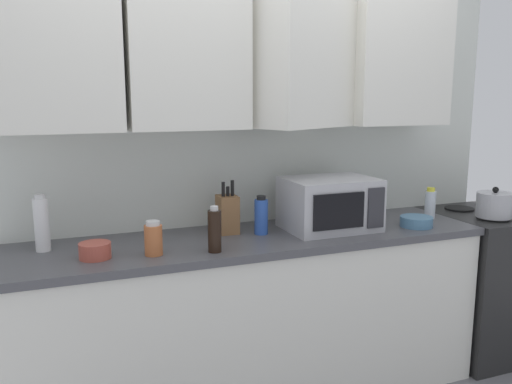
{
  "coord_description": "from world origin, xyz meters",
  "views": [
    {
      "loc": [
        -0.95,
        -2.78,
        1.62
      ],
      "look_at": [
        0.03,
        -0.25,
        1.12
      ],
      "focal_mm": 37.1,
      "sensor_mm": 36.0,
      "label": 1
    }
  ],
  "objects_px": {
    "bottle_white_jar": "(42,224)",
    "bottle_spice_jar": "(153,239)",
    "knife_block": "(227,214)",
    "kettle": "(494,205)",
    "bottle_soy_dark": "(215,230)",
    "microwave": "(330,204)",
    "bottle_blue_cleaner": "(261,216)",
    "bowl_ceramic_small": "(416,222)",
    "bottle_clear_tall": "(430,204)",
    "stove_range": "(491,280)",
    "bowl_mixing_large": "(95,251)"
  },
  "relations": [
    {
      "from": "bowl_ceramic_small",
      "to": "kettle",
      "type": "bearing_deg",
      "value": -1.52
    },
    {
      "from": "microwave",
      "to": "knife_block",
      "type": "relative_size",
      "value": 1.7
    },
    {
      "from": "microwave",
      "to": "bottle_spice_jar",
      "type": "distance_m",
      "value": 0.99
    },
    {
      "from": "kettle",
      "to": "bottle_clear_tall",
      "type": "distance_m",
      "value": 0.38
    },
    {
      "from": "stove_range",
      "to": "bottle_clear_tall",
      "type": "relative_size",
      "value": 4.91
    },
    {
      "from": "bottle_white_jar",
      "to": "bottle_soy_dark",
      "type": "bearing_deg",
      "value": -22.45
    },
    {
      "from": "bottle_soy_dark",
      "to": "bowl_ceramic_small",
      "type": "distance_m",
      "value": 1.19
    },
    {
      "from": "kettle",
      "to": "bottle_soy_dark",
      "type": "bearing_deg",
      "value": -178.58
    },
    {
      "from": "microwave",
      "to": "bowl_mixing_large",
      "type": "distance_m",
      "value": 1.24
    },
    {
      "from": "stove_range",
      "to": "bottle_spice_jar",
      "type": "bearing_deg",
      "value": -176.63
    },
    {
      "from": "microwave",
      "to": "bottle_blue_cleaner",
      "type": "height_order",
      "value": "microwave"
    },
    {
      "from": "stove_range",
      "to": "bottle_spice_jar",
      "type": "relative_size",
      "value": 5.75
    },
    {
      "from": "bottle_clear_tall",
      "to": "bowl_mixing_large",
      "type": "xyz_separation_m",
      "value": [
        -1.91,
        -0.09,
        -0.05
      ]
    },
    {
      "from": "stove_range",
      "to": "bottle_white_jar",
      "type": "height_order",
      "value": "bottle_white_jar"
    },
    {
      "from": "microwave",
      "to": "bottle_white_jar",
      "type": "relative_size",
      "value": 1.78
    },
    {
      "from": "microwave",
      "to": "bottle_spice_jar",
      "type": "bearing_deg",
      "value": -172.41
    },
    {
      "from": "bottle_spice_jar",
      "to": "bottle_blue_cleaner",
      "type": "relative_size",
      "value": 0.78
    },
    {
      "from": "knife_block",
      "to": "bottle_soy_dark",
      "type": "relative_size",
      "value": 1.3
    },
    {
      "from": "stove_range",
      "to": "bowl_ceramic_small",
      "type": "bearing_deg",
      "value": -170.0
    },
    {
      "from": "bottle_soy_dark",
      "to": "knife_block",
      "type": "bearing_deg",
      "value": 61.91
    },
    {
      "from": "knife_block",
      "to": "bowl_mixing_large",
      "type": "bearing_deg",
      "value": -163.21
    },
    {
      "from": "kettle",
      "to": "microwave",
      "type": "bearing_deg",
      "value": 172.03
    },
    {
      "from": "microwave",
      "to": "bottle_white_jar",
      "type": "height_order",
      "value": "microwave"
    },
    {
      "from": "microwave",
      "to": "bottle_blue_cleaner",
      "type": "relative_size",
      "value": 2.35
    },
    {
      "from": "kettle",
      "to": "microwave",
      "type": "relative_size",
      "value": 0.42
    },
    {
      "from": "knife_block",
      "to": "bottle_blue_cleaner",
      "type": "xyz_separation_m",
      "value": [
        0.16,
        -0.09,
        -0.01
      ]
    },
    {
      "from": "kettle",
      "to": "bottle_white_jar",
      "type": "height_order",
      "value": "bottle_white_jar"
    },
    {
      "from": "bottle_white_jar",
      "to": "bottle_soy_dark",
      "type": "distance_m",
      "value": 0.8
    },
    {
      "from": "microwave",
      "to": "bottle_spice_jar",
      "type": "relative_size",
      "value": 3.03
    },
    {
      "from": "bottle_soy_dark",
      "to": "bowl_ceramic_small",
      "type": "xyz_separation_m",
      "value": [
        1.18,
        0.06,
        -0.07
      ]
    },
    {
      "from": "bottle_clear_tall",
      "to": "bowl_ceramic_small",
      "type": "distance_m",
      "value": 0.24
    },
    {
      "from": "microwave",
      "to": "bowl_mixing_large",
      "type": "relative_size",
      "value": 3.39
    },
    {
      "from": "microwave",
      "to": "bowl_ceramic_small",
      "type": "relative_size",
      "value": 2.7
    },
    {
      "from": "bottle_white_jar",
      "to": "bottle_spice_jar",
      "type": "bearing_deg",
      "value": -28.2
    },
    {
      "from": "microwave",
      "to": "knife_block",
      "type": "distance_m",
      "value": 0.56
    },
    {
      "from": "bottle_white_jar",
      "to": "bottle_blue_cleaner",
      "type": "bearing_deg",
      "value": -4.52
    },
    {
      "from": "knife_block",
      "to": "bottle_white_jar",
      "type": "bearing_deg",
      "value": -179.94
    },
    {
      "from": "knife_block",
      "to": "stove_range",
      "type": "bearing_deg",
      "value": -4.14
    },
    {
      "from": "bottle_white_jar",
      "to": "bowl_ceramic_small",
      "type": "distance_m",
      "value": 1.95
    },
    {
      "from": "bottle_soy_dark",
      "to": "bottle_blue_cleaner",
      "type": "relative_size",
      "value": 1.06
    },
    {
      "from": "bottle_blue_cleaner",
      "to": "bottle_spice_jar",
      "type": "bearing_deg",
      "value": -164.24
    },
    {
      "from": "bottle_white_jar",
      "to": "kettle",
      "type": "bearing_deg",
      "value": -6.11
    },
    {
      "from": "bottle_white_jar",
      "to": "bottle_clear_tall",
      "type": "xyz_separation_m",
      "value": [
        2.12,
        -0.12,
        -0.04
      ]
    },
    {
      "from": "bottle_clear_tall",
      "to": "bowl_mixing_large",
      "type": "distance_m",
      "value": 1.91
    },
    {
      "from": "microwave",
      "to": "bottle_soy_dark",
      "type": "xyz_separation_m",
      "value": [
        -0.71,
        -0.19,
        -0.04
      ]
    },
    {
      "from": "kettle",
      "to": "knife_block",
      "type": "xyz_separation_m",
      "value": [
        -1.56,
        0.27,
        0.02
      ]
    },
    {
      "from": "bottle_white_jar",
      "to": "bottle_spice_jar",
      "type": "height_order",
      "value": "bottle_white_jar"
    },
    {
      "from": "knife_block",
      "to": "bottle_clear_tall",
      "type": "relative_size",
      "value": 1.52
    },
    {
      "from": "bottle_blue_cleaner",
      "to": "microwave",
      "type": "bearing_deg",
      "value": -5.54
    },
    {
      "from": "bottle_soy_dark",
      "to": "bottle_spice_jar",
      "type": "height_order",
      "value": "bottle_soy_dark"
    }
  ]
}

